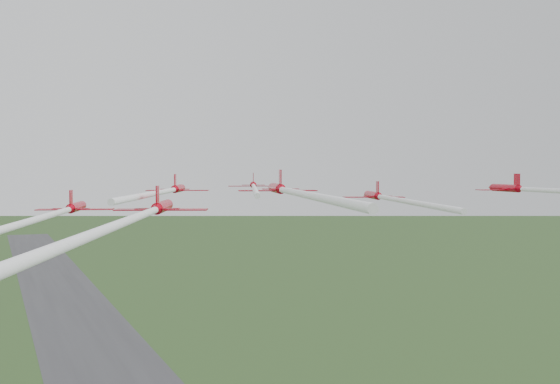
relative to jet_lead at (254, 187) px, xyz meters
name	(u,v)px	position (x,y,z in m)	size (l,w,h in m)	color
runway	(80,326)	(-2.63, 194.77, -59.50)	(38.00, 900.00, 0.04)	#363638
jet_lead	(254,187)	(0.00, 0.00, 0.00)	(23.41, 58.73, 2.48)	#BC0012
jet_row2_left	(168,191)	(-13.87, -5.15, -0.32)	(21.16, 49.61, 2.70)	#BC0012
jet_row2_right	(388,198)	(14.97, -12.15, -1.42)	(19.41, 47.92, 2.73)	#BC0012
jet_row3_left	(59,212)	(-28.26, -16.02, -2.24)	(16.57, 49.69, 2.76)	#BC0012
jet_row3_mid	(289,191)	(-5.28, -25.39, 0.04)	(18.85, 54.67, 2.93)	#BC0012
jet_row4_left	(140,216)	(-23.51, -36.31, -1.56)	(23.62, 58.03, 2.86)	#BC0012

